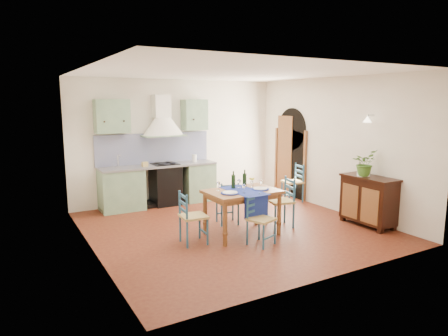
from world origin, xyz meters
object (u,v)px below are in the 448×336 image
Objects in this scene: dining_table at (243,196)px; potted_plant at (364,163)px; sideboard at (368,199)px; chair_near at (260,219)px.

potted_plant is at bearing -15.31° from dining_table.
potted_plant is at bearing 117.06° from sideboard.
dining_table is 1.56× the size of chair_near.
sideboard is at bearing -4.26° from chair_near.
sideboard reaches higher than chair_near.
potted_plant is (2.27, -0.62, 0.48)m from dining_table.
chair_near is 1.65× the size of potted_plant.
chair_near is (-0.01, -0.55, -0.28)m from dining_table.
dining_table is 1.20× the size of sideboard.
potted_plant is (2.28, -0.07, 0.76)m from chair_near.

